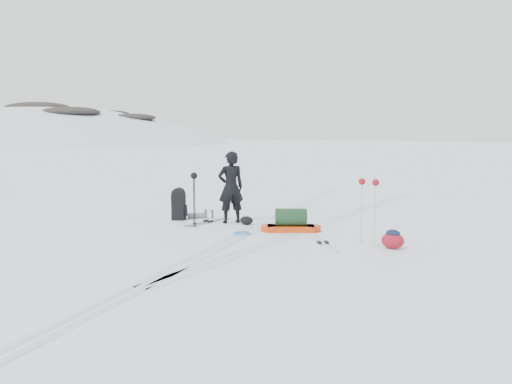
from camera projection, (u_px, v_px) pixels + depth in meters
ground at (253, 230)px, 12.40m from camera, size 200.00×200.00×0.00m
ski_tracks at (289, 226)px, 12.92m from camera, size 3.38×17.97×0.01m
skier at (231, 187)px, 13.24m from camera, size 0.82×0.82×1.91m
pulk_sled at (291, 223)px, 12.22m from camera, size 1.52×0.99×0.57m
expedition_rucksack at (181, 205)px, 13.77m from camera, size 0.81×0.82×0.90m
ski_poles_black at (194, 182)px, 12.63m from camera, size 0.19×0.18×1.41m
ski_poles_silver at (369, 190)px, 10.59m from camera, size 0.45×0.22×1.45m
touring_skis_grey at (208, 222)px, 13.42m from camera, size 0.61×1.62×0.06m
touring_skis_white at (323, 243)px, 10.89m from camera, size 1.13×1.50×0.06m
rope_coil at (242, 233)px, 11.88m from camera, size 0.55×0.55×0.05m
small_daypack at (393, 239)px, 10.45m from camera, size 0.59×0.55×0.40m
thermos_pair at (209, 214)px, 14.03m from camera, size 0.25×0.16×0.25m
stuff_sack at (247, 220)px, 13.09m from camera, size 0.36×0.27×0.22m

